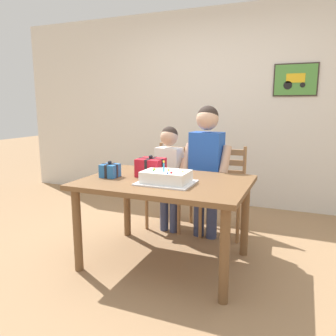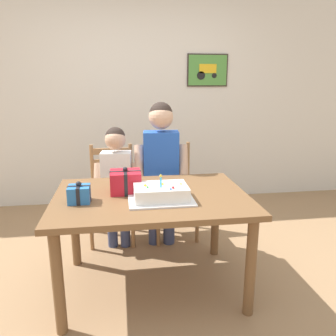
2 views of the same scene
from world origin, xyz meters
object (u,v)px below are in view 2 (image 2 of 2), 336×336
gift_box_red_large (79,194)px  chair_right (173,190)px  birthday_cake (161,193)px  child_older (161,161)px  dining_table (151,207)px  gift_box_beside_cake (126,182)px  child_younger (117,176)px  chair_left (112,193)px

gift_box_red_large → chair_right: 1.27m
birthday_cake → child_older: child_older is taller
dining_table → gift_box_beside_cake: gift_box_beside_cake is taller
gift_box_red_large → chair_right: (0.79, 0.95, -0.32)m
dining_table → child_older: size_ratio=1.02×
chair_right → child_younger: (-0.54, -0.19, 0.22)m
chair_left → chair_right: bearing=-0.0°
chair_right → child_older: child_older is taller
birthday_cake → dining_table: bearing=116.2°
gift_box_beside_cake → child_older: bearing=60.3°
chair_right → child_younger: 0.62m
gift_box_beside_cake → child_older: 0.68m
gift_box_beside_cake → child_younger: child_younger is taller
dining_table → chair_left: bearing=109.0°
dining_table → chair_left: (-0.30, 0.87, -0.17)m
chair_right → child_older: bearing=-125.8°
child_older → chair_right: bearing=54.2°
birthday_cake → gift_box_beside_cake: birthday_cake is taller
birthday_cake → child_older: 0.80m
child_younger → child_older: bearing=-0.1°
chair_right → child_younger: child_younger is taller
gift_box_beside_cake → child_older: (0.34, 0.59, 0.01)m
gift_box_beside_cake → child_older: child_older is taller
chair_right → birthday_cake: bearing=-103.9°
birthday_cake → child_younger: 0.85m
child_younger → chair_right: bearing=19.5°
gift_box_red_large → chair_left: chair_left is taller
birthday_cake → gift_box_beside_cake: size_ratio=1.95×
gift_box_red_large → child_younger: bearing=72.2°
gift_box_beside_cake → chair_left: gift_box_beside_cake is taller
birthday_cake → gift_box_red_large: 0.54m
birthday_cake → gift_box_red_large: (-0.54, 0.04, 0.01)m
chair_left → birthday_cake: bearing=-70.2°
birthday_cake → gift_box_red_large: bearing=176.2°
dining_table → birthday_cake: birthday_cake is taller
child_older → chair_left: bearing=157.2°
gift_box_beside_cake → chair_right: (0.47, 0.78, -0.35)m
child_older → birthday_cake: bearing=-97.5°
chair_left → chair_right: size_ratio=1.00×
chair_right → dining_table: bearing=-108.9°
birthday_cake → child_older: bearing=82.5°
dining_table → gift_box_red_large: gift_box_red_large is taller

